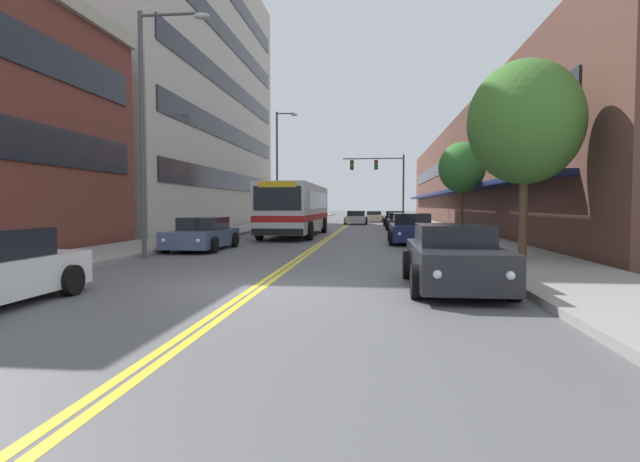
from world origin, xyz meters
name	(u,v)px	position (x,y,z in m)	size (l,w,h in m)	color
ground_plane	(348,224)	(0.00, 37.00, 0.00)	(240.00, 240.00, 0.00)	#565659
sidewalk_left	(275,223)	(-7.18, 37.00, 0.08)	(3.36, 106.00, 0.16)	gray
sidewalk_right	(425,224)	(7.18, 37.00, 0.08)	(3.36, 106.00, 0.16)	gray
centre_line	(348,224)	(0.00, 37.00, 0.00)	(0.34, 106.00, 0.01)	yellow
office_tower_left	(160,89)	(-15.10, 29.14, 11.34)	(12.08, 30.50, 22.69)	#BCB7AD
storefront_row_right	(490,176)	(13.09, 37.00, 4.53)	(9.10, 68.00, 9.06)	brown
city_bus	(297,207)	(-2.14, 18.92, 1.70)	(2.95, 11.82, 3.00)	silver
car_red_parked_left_mid	(299,218)	(-4.27, 33.93, 0.65)	(2.14, 4.60, 1.39)	maroon
car_slate_blue_parked_left_far	(203,235)	(-4.45, 8.98, 0.61)	(2.11, 4.65, 1.32)	#475675
car_charcoal_parked_right_foreground	(454,258)	(4.26, 0.42, 0.65)	(2.03, 4.48, 1.38)	#232328
car_navy_parked_right_mid	(412,229)	(4.28, 13.52, 0.65)	(2.20, 4.67, 1.42)	#19234C
car_black_parked_right_far	(395,219)	(4.27, 34.64, 0.61)	(2.00, 4.36, 1.30)	black
car_dark_grey_parked_right_end	(399,222)	(4.31, 26.77, 0.59)	(1.98, 4.42, 1.26)	#38383D
car_silver_moving_lead	(356,218)	(0.69, 37.74, 0.59)	(2.17, 4.51, 1.28)	#B7B7BC
car_beige_moving_second	(374,217)	(2.41, 44.51, 0.56)	(2.05, 4.24, 1.18)	#BCAD89
traffic_signal_mast	(383,175)	(3.24, 37.63, 4.72)	(5.87, 0.38, 6.64)	#47474C
street_lamp_left_near	(151,113)	(-4.96, 5.57, 4.92)	(2.48, 0.28, 8.29)	#47474C
street_lamp_left_far	(279,161)	(-5.11, 28.85, 5.34)	(1.77, 0.28, 9.26)	#47474C
street_tree_right_near	(525,123)	(7.04, 5.17, 4.31)	(3.40, 3.40, 6.04)	brown
street_tree_right_mid	(462,168)	(7.25, 17.42, 3.86)	(2.52, 2.52, 5.10)	brown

